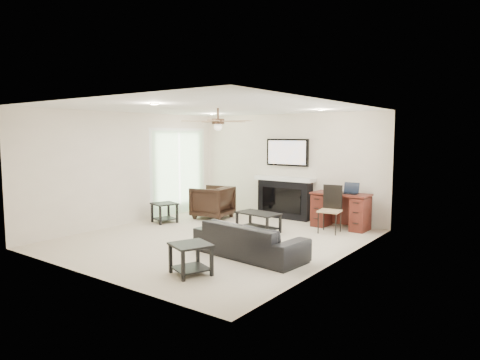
# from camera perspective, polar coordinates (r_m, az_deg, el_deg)

# --- Properties ---
(room_shell) EXTENTS (5.50, 5.54, 2.52)m
(room_shell) POSITION_cam_1_polar(r_m,az_deg,el_deg) (8.05, -2.00, 3.81)
(room_shell) COLOR beige
(room_shell) RESTS_ON ground
(sofa) EXTENTS (1.99, 0.93, 0.56)m
(sofa) POSITION_cam_1_polar(r_m,az_deg,el_deg) (7.10, 1.27, -7.94)
(sofa) COLOR black
(sofa) RESTS_ON ground
(armchair) EXTENTS (0.98, 0.96, 0.78)m
(armchair) POSITION_cam_1_polar(r_m,az_deg,el_deg) (10.31, -3.70, -2.96)
(armchair) COLOR black
(armchair) RESTS_ON ground
(coffee_table) EXTENTS (0.95, 0.60, 0.40)m
(coffee_table) POSITION_cam_1_polar(r_m,az_deg,el_deg) (8.90, 2.46, -5.62)
(coffee_table) COLOR black
(coffee_table) RESTS_ON ground
(end_table_near) EXTENTS (0.68, 0.68, 0.45)m
(end_table_near) POSITION_cam_1_polar(r_m,az_deg,el_deg) (6.27, -6.58, -10.42)
(end_table_near) COLOR black
(end_table_near) RESTS_ON ground
(end_table_left) EXTENTS (0.62, 0.62, 0.45)m
(end_table_left) POSITION_cam_1_polar(r_m,az_deg,el_deg) (9.95, -10.03, -4.32)
(end_table_left) COLOR black
(end_table_left) RESTS_ON ground
(fireplace_unit) EXTENTS (1.52, 0.34, 1.91)m
(fireplace_unit) POSITION_cam_1_polar(r_m,az_deg,el_deg) (10.26, 5.94, 0.17)
(fireplace_unit) COLOR black
(fireplace_unit) RESTS_ON ground
(desk) EXTENTS (1.22, 0.56, 0.76)m
(desk) POSITION_cam_1_polar(r_m,az_deg,el_deg) (9.44, 13.26, -3.99)
(desk) COLOR #421810
(desk) RESTS_ON ground
(desk_chair) EXTENTS (0.48, 0.49, 0.97)m
(desk_chair) POSITION_cam_1_polar(r_m,az_deg,el_deg) (8.93, 11.88, -3.85)
(desk_chair) COLOR black
(desk_chair) RESTS_ON ground
(laptop) EXTENTS (0.33, 0.24, 0.23)m
(laptop) POSITION_cam_1_polar(r_m,az_deg,el_deg) (9.28, 14.42, -1.11)
(laptop) COLOR black
(laptop) RESTS_ON desk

